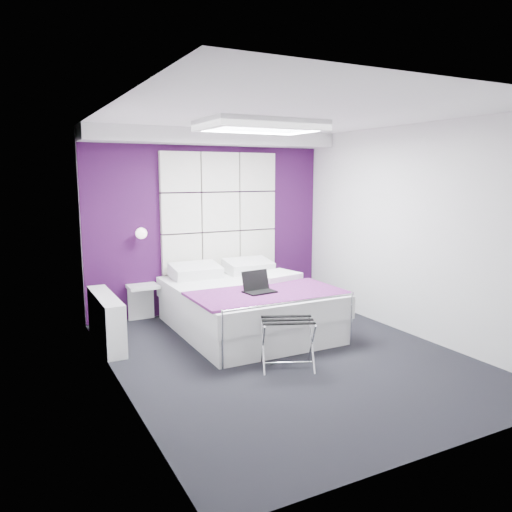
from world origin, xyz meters
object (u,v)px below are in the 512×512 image
(bed, at_px, (247,305))
(laptop, at_px, (258,287))
(luggage_rack, at_px, (288,344))
(radiator, at_px, (106,320))
(nightstand, at_px, (143,287))
(wall_lamp, at_px, (141,233))

(bed, relative_size, laptop, 6.14)
(luggage_rack, height_order, laptop, laptop)
(radiator, distance_m, luggage_rack, 2.22)
(nightstand, xyz_separation_m, luggage_rack, (0.89, -2.33, -0.23))
(laptop, bearing_deg, luggage_rack, -103.09)
(bed, xyz_separation_m, laptop, (-0.09, -0.49, 0.35))
(radiator, relative_size, nightstand, 2.99)
(radiator, height_order, bed, bed)
(wall_lamp, xyz_separation_m, laptop, (1.00, -1.49, -0.54))
(nightstand, bearing_deg, luggage_rack, -69.02)
(nightstand, height_order, luggage_rack, luggage_rack)
(wall_lamp, relative_size, laptop, 0.42)
(wall_lamp, xyz_separation_m, nightstand, (-0.01, -0.04, -0.73))
(luggage_rack, bearing_deg, bed, 105.16)
(luggage_rack, distance_m, laptop, 0.97)
(wall_lamp, height_order, radiator, wall_lamp)
(wall_lamp, distance_m, laptop, 1.88)
(wall_lamp, xyz_separation_m, bed, (1.09, -1.01, -0.90))
(bed, height_order, laptop, laptop)
(bed, distance_m, luggage_rack, 1.38)
(radiator, bearing_deg, nightstand, 48.61)
(nightstand, bearing_deg, bed, -41.53)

